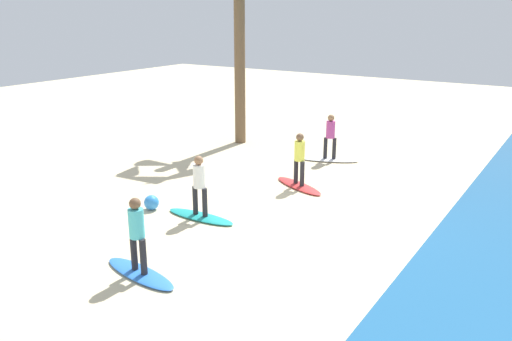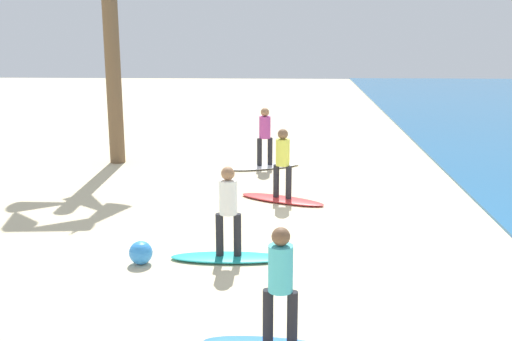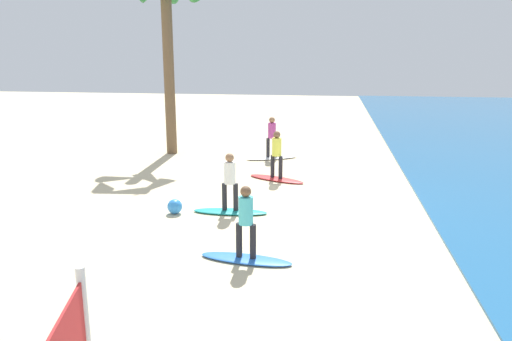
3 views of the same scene
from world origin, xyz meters
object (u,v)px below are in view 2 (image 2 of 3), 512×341
object	(u,v)px
surfer_blue	(280,279)
beach_ball	(141,253)
surfer_white	(265,132)
surfboard_red	(282,199)
surfboard_teal	(229,257)
surfer_red	(283,158)
surfboard_white	(265,167)
surfer_teal	(228,205)

from	to	relation	value
surfer_blue	beach_ball	world-z (taller)	surfer_blue
surfer_white	surfboard_red	size ratio (longest dim) A/B	0.78
surfboard_teal	surfboard_red	bearing A→B (deg)	74.70
surfboard_teal	beach_ball	xyz separation A→B (m)	(0.24, -1.54, 0.16)
surfer_white	surfer_red	xyz separation A→B (m)	(3.25, 0.48, 0.00)
surfer_red	surfer_blue	distance (m)	6.87
surfboard_red	beach_ball	bearing A→B (deg)	-97.85
surfboard_teal	surfer_blue	xyz separation A→B (m)	(3.18, 0.92, 0.99)
surfer_white	beach_ball	size ratio (longest dim) A/B	3.91
surfboard_white	surfer_teal	xyz separation A→B (m)	(6.95, -0.50, 0.99)
beach_ball	surfer_red	bearing A→B (deg)	147.32
surfer_red	surfboard_teal	xyz separation A→B (m)	(3.70, -0.98, -0.99)
surfer_red	surfer_blue	xyz separation A→B (m)	(6.87, -0.07, 0.00)
surfboard_red	surfer_teal	size ratio (longest dim) A/B	1.28
surfboard_red	surfer_red	world-z (taller)	surfer_red
surfboard_white	surfer_white	size ratio (longest dim) A/B	1.28
surfer_blue	beach_ball	xyz separation A→B (m)	(-2.94, -2.46, -0.83)
surfboard_white	surfer_teal	bearing A→B (deg)	-115.91
surfer_red	surfer_teal	world-z (taller)	same
surfer_teal	surfboard_red	bearing A→B (deg)	165.12
surfboard_red	surfer_blue	distance (m)	6.95
surfer_white	surfboard_teal	size ratio (longest dim) A/B	0.78
surfboard_white	beach_ball	bearing A→B (deg)	-127.65
surfer_teal	surfer_white	bearing A→B (deg)	175.88
surfboard_red	surfer_red	bearing A→B (deg)	-38.61
surfer_red	beach_ball	size ratio (longest dim) A/B	3.91
surfboard_white	surfer_red	size ratio (longest dim) A/B	1.28
surfer_white	surfer_teal	size ratio (longest dim) A/B	1.00
surfer_white	surfboard_teal	xyz separation A→B (m)	(6.95, -0.50, -0.99)
surfer_blue	surfboard_white	bearing A→B (deg)	-177.65
surfboard_red	surfer_red	distance (m)	0.99
surfer_white	surfer_teal	distance (m)	6.97
surfboard_white	surfer_white	xyz separation A→B (m)	(0.00, 0.00, 0.99)
beach_ball	surfboard_teal	bearing A→B (deg)	98.80
surfboard_white	surfboard_teal	bearing A→B (deg)	-115.91
surfer_teal	surfer_blue	size ratio (longest dim) A/B	1.00
surfer_teal	surfer_blue	bearing A→B (deg)	16.07
surfboard_white	surfer_red	xyz separation A→B (m)	(3.25, 0.48, 0.99)
surfer_teal	beach_ball	size ratio (longest dim) A/B	3.91
surfboard_white	surfboard_red	xyz separation A→B (m)	(3.25, 0.48, 0.00)
surfer_white	surfboard_white	bearing A→B (deg)	180.00
surfer_teal	beach_ball	distance (m)	1.77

